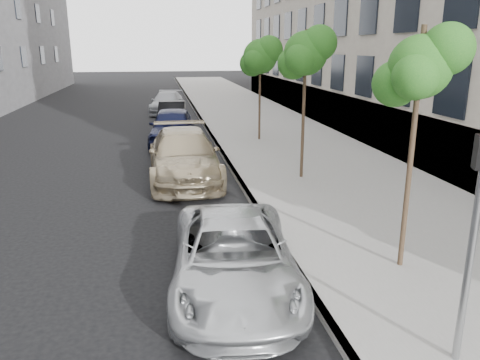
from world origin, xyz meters
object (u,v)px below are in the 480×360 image
object	(u,v)px
minivan	(234,257)
sedan_black	(172,114)
tree_near	(421,68)
signal_pole	(476,221)
sedan_blue	(173,127)
tree_mid	(307,53)
suv	(184,155)
tree_far	(261,56)
sedan_rear	(167,103)

from	to	relation	value
minivan	sedan_black	size ratio (longest dim) A/B	1.14
tree_near	signal_pole	distance (m)	3.35
sedan_blue	tree_near	bearing A→B (deg)	-68.17
tree_mid	signal_pole	bearing A→B (deg)	-94.29
tree_mid	suv	xyz separation A→B (m)	(-3.77, 0.86, -3.23)
tree_far	suv	world-z (taller)	tree_far
tree_near	sedan_rear	world-z (taller)	tree_near
suv	sedan_blue	world-z (taller)	sedan_blue
sedan_black	tree_far	bearing A→B (deg)	-48.59
tree_near	tree_far	xyz separation A→B (m)	(0.00, 13.00, -0.07)
tree_near	tree_mid	world-z (taller)	tree_mid
tree_far	sedan_rear	size ratio (longest dim) A/B	0.96
tree_far	sedan_black	size ratio (longest dim) A/B	1.13
tree_near	suv	xyz separation A→B (m)	(-3.77, 7.36, -3.08)
tree_far	minivan	size ratio (longest dim) A/B	0.98
tree_near	sedan_black	size ratio (longest dim) A/B	1.11
tree_near	tree_far	distance (m)	13.00
tree_near	tree_far	bearing A→B (deg)	90.00
tree_far	sedan_rear	world-z (taller)	tree_far
sedan_rear	tree_mid	bearing A→B (deg)	-68.63
tree_far	sedan_blue	world-z (taller)	tree_far
minivan	suv	world-z (taller)	suv
signal_pole	sedan_black	world-z (taller)	signal_pole
tree_near	sedan_blue	bearing A→B (deg)	106.74
signal_pole	suv	world-z (taller)	signal_pole
tree_near	sedan_black	xyz separation A→B (m)	(-3.79, 18.08, -3.21)
tree_near	tree_mid	xyz separation A→B (m)	(0.00, 6.50, 0.15)
tree_mid	sedan_blue	bearing A→B (deg)	120.87
tree_near	tree_far	world-z (taller)	tree_far
sedan_blue	sedan_black	bearing A→B (deg)	93.48
tree_far	minivan	world-z (taller)	tree_far
signal_pole	minivan	size ratio (longest dim) A/B	0.69
tree_mid	sedan_rear	size ratio (longest dim) A/B	1.00
tree_far	signal_pole	size ratio (longest dim) A/B	1.42
suv	sedan_rear	xyz separation A→B (m)	(-0.15, 16.17, -0.11)
signal_pole	sedan_black	xyz separation A→B (m)	(-3.10, 20.86, -1.47)
sedan_rear	suv	bearing A→B (deg)	-81.05
minivan	sedan_blue	size ratio (longest dim) A/B	0.98
tree_far	suv	distance (m)	7.42
suv	sedan_black	size ratio (longest dim) A/B	1.36
minivan	sedan_black	xyz separation A→B (m)	(-0.47, 18.24, 0.02)
sedan_blue	sedan_rear	bearing A→B (deg)	94.97
signal_pole	sedan_rear	size ratio (longest dim) A/B	0.68
sedan_rear	sedan_blue	bearing A→B (deg)	-81.69
tree_far	sedan_black	distance (m)	7.08
suv	sedan_blue	xyz separation A→B (m)	(-0.17, 5.72, 0.01)
tree_mid	tree_far	bearing A→B (deg)	90.00
tree_mid	tree_far	distance (m)	6.50
signal_pole	sedan_rear	distance (m)	26.55
signal_pole	tree_mid	bearing A→B (deg)	105.10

